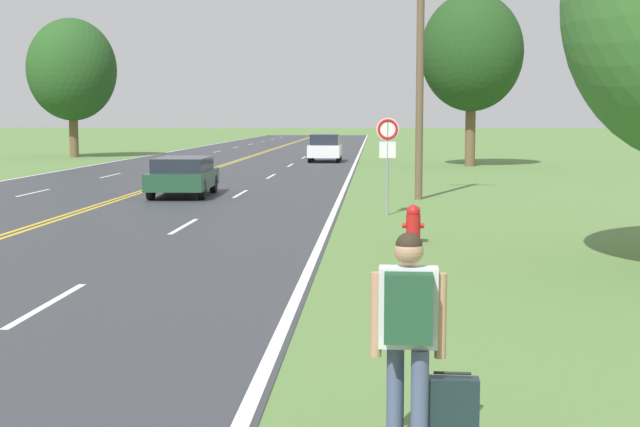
{
  "coord_description": "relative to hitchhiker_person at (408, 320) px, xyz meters",
  "views": [
    {
      "loc": [
        8.23,
        -4.59,
        2.66
      ],
      "look_at": [
        7.25,
        11.03,
        0.94
      ],
      "focal_mm": 50.0,
      "sensor_mm": 36.0,
      "label": 1
    }
  ],
  "objects": [
    {
      "name": "car_white_hatchback_mid_far",
      "position": [
        -3.21,
        45.13,
        -0.22
      ],
      "size": [
        1.84,
        3.93,
        1.61
      ],
      "rotation": [
        0.0,
        0.0,
        -1.57
      ],
      "color": "black",
      "rests_on": "ground"
    },
    {
      "name": "tree_behind_sign",
      "position": [
        4.76,
        41.1,
        4.91
      ],
      "size": [
        5.4,
        5.4,
        9.12
      ],
      "color": "brown",
      "rests_on": "ground"
    },
    {
      "name": "tree_left_verge",
      "position": [
        -19.85,
        50.06,
        4.55
      ],
      "size": [
        5.7,
        5.7,
        8.92
      ],
      "color": "brown",
      "rests_on": "ground"
    },
    {
      "name": "traffic_sign",
      "position": [
        0.06,
        17.09,
        0.89
      ],
      "size": [
        0.6,
        0.1,
        2.61
      ],
      "color": "gray",
      "rests_on": "ground"
    },
    {
      "name": "car_dark_green_hatchback_mid_near",
      "position": [
        -6.66,
        22.41,
        -0.36
      ],
      "size": [
        2.02,
        4.21,
        1.3
      ],
      "rotation": [
        0.0,
        0.0,
        -1.53
      ],
      "color": "black",
      "rests_on": "ground"
    },
    {
      "name": "hitchhiker_person",
      "position": [
        0.0,
        0.0,
        0.0
      ],
      "size": [
        0.6,
        0.43,
        1.76
      ],
      "rotation": [
        0.0,
        0.0,
        1.54
      ],
      "color": "#475175",
      "rests_on": "ground"
    },
    {
      "name": "suitcase",
      "position": [
        0.36,
        0.06,
        -0.78
      ],
      "size": [
        0.43,
        0.18,
        0.65
      ],
      "rotation": [
        0.0,
        0.0,
        1.54
      ],
      "color": "#19282D",
      "rests_on": "ground"
    },
    {
      "name": "fire_hydrant",
      "position": [
        0.54,
        11.76,
        -0.66
      ],
      "size": [
        0.46,
        0.3,
        0.82
      ],
      "color": "red",
      "rests_on": "ground"
    },
    {
      "name": "utility_pole_midground",
      "position": [
        1.12,
        21.79,
        3.17
      ],
      "size": [
        1.8,
        0.24,
        8.18
      ],
      "color": "brown",
      "rests_on": "ground"
    }
  ]
}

